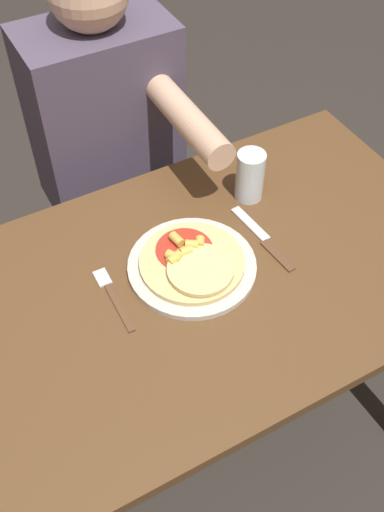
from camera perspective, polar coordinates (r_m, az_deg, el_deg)
The scene contains 8 objects.
ground_plane at distance 1.91m, azimuth 0.86°, elevation -16.22°, with size 8.00×8.00×0.00m, color #2D2823.
dining_table at distance 1.37m, azimuth 1.16°, elevation -5.18°, with size 1.16×0.70×0.75m.
plate at distance 1.27m, azimuth -0.00°, elevation -0.97°, with size 0.27×0.27×0.01m.
pizza at distance 1.25m, azimuth 0.06°, elevation -0.58°, with size 0.22×0.22×0.04m.
fork at distance 1.24m, azimuth -7.60°, elevation -3.70°, with size 0.03×0.18×0.00m.
knife at distance 1.34m, azimuth 6.81°, elevation 1.62°, with size 0.03×0.22×0.00m.
drinking_glass at distance 1.40m, azimuth 5.54°, elevation 7.61°, with size 0.07×0.07×0.12m.
person_diner at distance 1.67m, azimuth -7.89°, elevation 10.90°, with size 0.37×0.52×1.22m.
Camera 1 is at (-0.41, -0.69, 1.74)m, focal length 42.00 mm.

